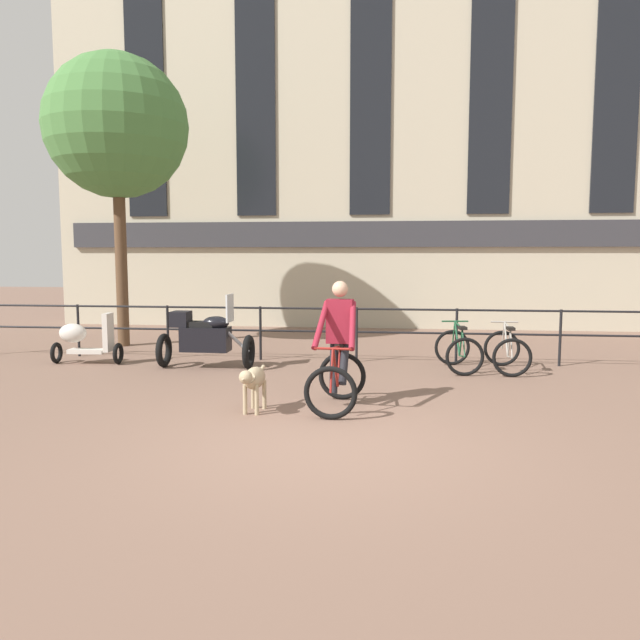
% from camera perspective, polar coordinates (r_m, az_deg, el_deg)
% --- Properties ---
extents(ground_plane, '(60.00, 60.00, 0.00)m').
position_cam_1_polar(ground_plane, '(6.96, 0.63, -11.18)').
color(ground_plane, '#7A5B4C').
extents(canal_railing, '(15.05, 0.05, 1.05)m').
position_cam_1_polar(canal_railing, '(11.91, 3.37, -0.48)').
color(canal_railing, black).
rests_on(canal_railing, ground_plane).
extents(building_facade, '(18.00, 0.72, 11.59)m').
position_cam_1_polar(building_facade, '(18.00, 4.68, 17.93)').
color(building_facade, '#BCB299').
rests_on(building_facade, ground_plane).
extents(cyclist_with_bike, '(0.73, 1.20, 1.70)m').
position_cam_1_polar(cyclist_with_bike, '(8.40, 1.67, -2.84)').
color(cyclist_with_bike, black).
rests_on(cyclist_with_bike, ground_plane).
extents(dog, '(0.29, 0.88, 0.61)m').
position_cam_1_polar(dog, '(8.18, -6.10, -5.46)').
color(dog, tan).
rests_on(dog, ground_plane).
extents(parked_motorcycle, '(1.70, 0.62, 1.35)m').
position_cam_1_polar(parked_motorcycle, '(11.45, -10.49, -1.57)').
color(parked_motorcycle, black).
rests_on(parked_motorcycle, ground_plane).
extents(parked_bicycle_near_lamp, '(0.78, 1.18, 0.86)m').
position_cam_1_polar(parked_bicycle_near_lamp, '(11.34, 12.53, -2.73)').
color(parked_bicycle_near_lamp, black).
rests_on(parked_bicycle_near_lamp, ground_plane).
extents(parked_bicycle_mid_left, '(0.66, 1.11, 0.86)m').
position_cam_1_polar(parked_bicycle_mid_left, '(11.45, 16.72, -2.76)').
color(parked_bicycle_mid_left, black).
rests_on(parked_bicycle_mid_left, ground_plane).
extents(parked_scooter, '(1.30, 0.46, 0.96)m').
position_cam_1_polar(parked_scooter, '(12.54, -20.73, -1.68)').
color(parked_scooter, black).
rests_on(parked_scooter, ground_plane).
extents(tree_canalside_left, '(3.10, 3.10, 6.38)m').
position_cam_1_polar(tree_canalside_left, '(14.87, -18.09, 16.39)').
color(tree_canalside_left, brown).
rests_on(tree_canalside_left, ground_plane).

